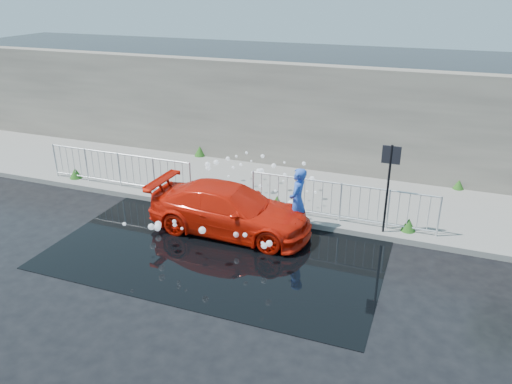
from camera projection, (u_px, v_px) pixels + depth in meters
ground at (182, 265)px, 11.68m from camera, size 90.00×90.00×0.00m
pavement at (257, 187)px, 15.96m from camera, size 30.00×4.00×0.15m
curb at (233, 211)px, 14.24m from camera, size 30.00×0.25×0.16m
retaining_wall at (280, 115)px, 17.14m from camera, size 30.00×0.60×3.50m
puddle at (219, 249)px, 12.38m from camera, size 8.00×5.00×0.01m
sign_post at (389, 175)px, 12.30m from camera, size 0.45×0.06×2.50m
railing_left at (119, 168)px, 15.59m from camera, size 5.05×0.05×1.10m
railing_right at (341, 201)px, 13.30m from camera, size 5.05×0.05×1.10m
weeds at (248, 184)px, 15.45m from camera, size 12.17×3.93×0.44m
water_spray at (235, 195)px, 13.84m from camera, size 3.68×5.53×1.07m
red_car at (230, 210)px, 13.04m from camera, size 4.37×1.84×1.26m
person at (297, 201)px, 12.86m from camera, size 0.46×0.68×1.80m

